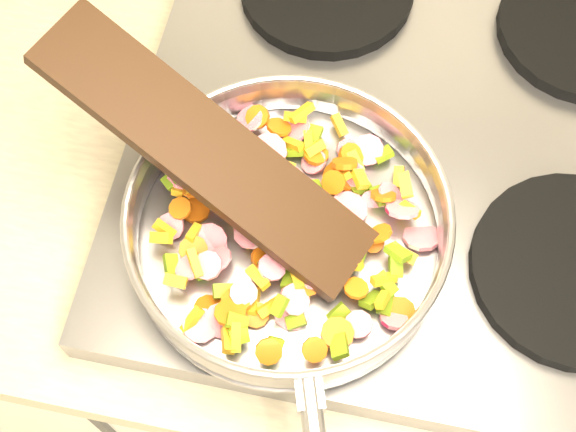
# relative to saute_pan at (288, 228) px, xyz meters

# --- Properties ---
(cooktop) EXTENTS (0.60, 0.60, 0.04)m
(cooktop) POSITION_rel_saute_pan_xyz_m (0.12, 0.17, -0.07)
(cooktop) COLOR #939399
(cooktop) RESTS_ON counter_top
(grate_fl) EXTENTS (0.19, 0.19, 0.02)m
(grate_fl) POSITION_rel_saute_pan_xyz_m (-0.02, 0.03, -0.04)
(grate_fl) COLOR black
(grate_fl) RESTS_ON cooktop
(grate_fr) EXTENTS (0.19, 0.19, 0.02)m
(grate_fr) POSITION_rel_saute_pan_xyz_m (0.26, 0.03, -0.04)
(grate_fr) COLOR black
(grate_fr) RESTS_ON cooktop
(saute_pan) EXTENTS (0.32, 0.48, 0.06)m
(saute_pan) POSITION_rel_saute_pan_xyz_m (0.00, 0.00, 0.00)
(saute_pan) COLOR #9E9EA5
(saute_pan) RESTS_ON grate_fl
(vegetable_heap) EXTENTS (0.26, 0.26, 0.05)m
(vegetable_heap) POSITION_rel_saute_pan_xyz_m (-0.01, 0.01, -0.01)
(vegetable_heap) COLOR olive
(vegetable_heap) RESTS_ON saute_pan
(wooden_spatula) EXTENTS (0.32, 0.19, 0.12)m
(wooden_spatula) POSITION_rel_saute_pan_xyz_m (-0.08, 0.04, 0.05)
(wooden_spatula) COLOR black
(wooden_spatula) RESTS_ON saute_pan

